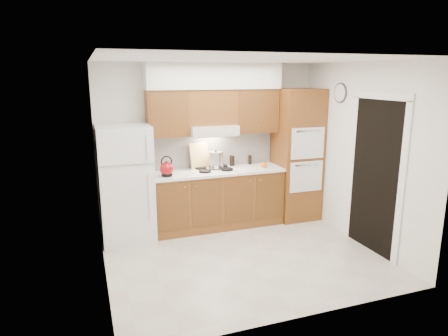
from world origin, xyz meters
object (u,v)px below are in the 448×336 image
Objects in this scene: oven_cabinet at (297,155)px; stock_pot at (216,160)px; fridge at (126,184)px; kettle at (167,169)px.

stock_pot is (-1.41, 0.09, -0.01)m from oven_cabinet.
fridge is at bearing -179.30° from oven_cabinet.
fridge is at bearing 153.32° from kettle.
fridge is at bearing -175.13° from stock_pot.
oven_cabinet is at bearing -3.52° from stock_pot.
kettle is at bearing -166.99° from stock_pot.
oven_cabinet is 1.42m from stock_pot.
fridge reaches higher than kettle.
oven_cabinet is 8.86× the size of stock_pot.
stock_pot reaches higher than kettle.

